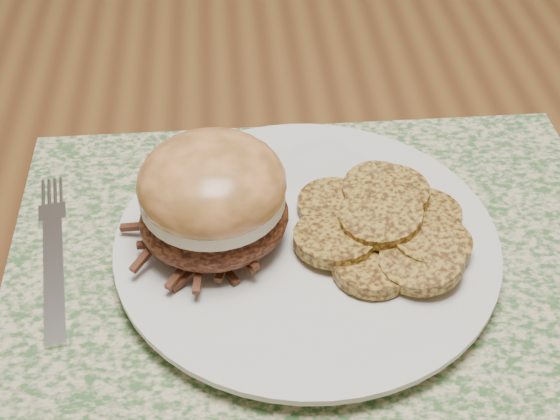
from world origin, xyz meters
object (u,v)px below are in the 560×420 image
object	(u,v)px
pork_sandwich	(213,198)
fork	(53,252)
dining_table	(350,187)
dinner_plate	(307,245)

from	to	relation	value
pork_sandwich	fork	size ratio (longest dim) A/B	0.77
dining_table	dinner_plate	bearing A→B (deg)	-110.29
pork_sandwich	fork	xyz separation A→B (m)	(-0.12, 0.01, -0.05)
pork_sandwich	dinner_plate	bearing A→B (deg)	-23.61
dinner_plate	pork_sandwich	world-z (taller)	pork_sandwich
dining_table	dinner_plate	distance (m)	0.20
dinner_plate	fork	bearing A→B (deg)	175.78
dinner_plate	pork_sandwich	bearing A→B (deg)	176.18
dining_table	pork_sandwich	world-z (taller)	pork_sandwich
dining_table	pork_sandwich	bearing A→B (deg)	-127.87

